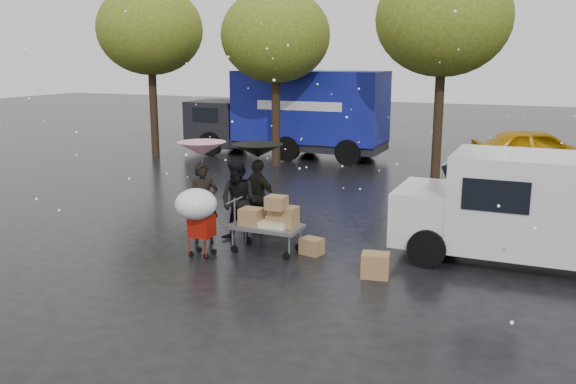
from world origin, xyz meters
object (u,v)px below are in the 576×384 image
at_px(white_van, 532,208).
at_px(vendor_cart, 270,219).
at_px(person_pink, 204,203).
at_px(blue_truck, 291,114).
at_px(shopping_cart, 197,208).
at_px(person_black, 258,197).
at_px(yellow_taxi, 537,150).

bearing_deg(white_van, vendor_cart, -164.98).
bearing_deg(person_pink, blue_truck, 69.12).
xyz_separation_m(vendor_cart, shopping_cart, (-1.19, -0.92, 0.34)).
bearing_deg(white_van, person_pink, -169.24).
height_order(vendor_cart, blue_truck, blue_truck).
distance_m(person_black, yellow_taxi, 12.43).
bearing_deg(blue_truck, vendor_cart, -69.05).
distance_m(vendor_cart, shopping_cart, 1.54).
bearing_deg(blue_truck, yellow_taxi, 1.87).
distance_m(vendor_cart, yellow_taxi, 13.16).
relative_size(person_black, shopping_cart, 1.19).
relative_size(vendor_cart, yellow_taxi, 0.33).
bearing_deg(vendor_cart, shopping_cart, -142.26).
xyz_separation_m(white_van, blue_truck, (-9.59, 10.57, 0.60)).
relative_size(white_van, blue_truck, 0.59).
bearing_deg(shopping_cart, person_pink, 114.39).
height_order(vendor_cart, white_van, white_van).
distance_m(person_pink, vendor_cart, 1.66).
distance_m(person_pink, yellow_taxi, 13.79).
bearing_deg(person_black, blue_truck, -54.34).
bearing_deg(white_van, shopping_cart, -159.95).
bearing_deg(blue_truck, person_pink, -76.15).
distance_m(shopping_cart, blue_truck, 13.30).
distance_m(person_pink, shopping_cart, 1.11).
height_order(person_pink, shopping_cart, person_pink).
xyz_separation_m(person_black, yellow_taxi, (5.72, 11.03, -0.09)).
bearing_deg(shopping_cart, person_black, 80.79).
bearing_deg(person_pink, white_van, -23.97).
height_order(person_pink, yellow_taxi, person_pink).
xyz_separation_m(person_black, white_van, (5.87, 0.15, 0.29)).
bearing_deg(person_black, white_van, -162.01).
relative_size(vendor_cart, blue_truck, 0.18).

